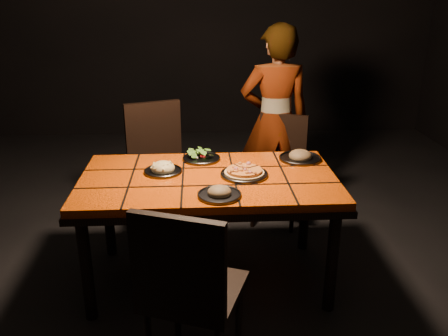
{
  "coord_description": "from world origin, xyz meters",
  "views": [
    {
      "loc": [
        -0.06,
        -2.76,
        1.85
      ],
      "look_at": [
        0.1,
        -0.04,
        0.82
      ],
      "focal_mm": 38.0,
      "sensor_mm": 36.0,
      "label": 1
    }
  ],
  "objects": [
    {
      "name": "plate_salad",
      "position": [
        -0.04,
        0.31,
        0.78
      ],
      "size": [
        0.26,
        0.26,
        0.07
      ],
      "color": "#3E3F44",
      "rests_on": "dining_table"
    },
    {
      "name": "chair_near",
      "position": [
        -0.12,
        -0.89,
        0.55
      ],
      "size": [
        0.56,
        0.56,
        0.97
      ],
      "rotation": [
        0.0,
        0.0,
        2.78
      ],
      "color": "black",
      "rests_on": "ground"
    },
    {
      "name": "dining_table",
      "position": [
        0.0,
        0.0,
        0.67
      ],
      "size": [
        1.62,
        0.92,
        0.75
      ],
      "color": "#F65607",
      "rests_on": "ground"
    },
    {
      "name": "chair_far_right",
      "position": [
        0.62,
        0.9,
        0.51
      ],
      "size": [
        0.52,
        0.52,
        0.89
      ],
      "rotation": [
        0.0,
        0.0,
        -0.37
      ],
      "color": "black",
      "rests_on": "ground"
    },
    {
      "name": "diner",
      "position": [
        0.59,
        1.08,
        0.81
      ],
      "size": [
        0.6,
        0.41,
        1.61
      ],
      "primitive_type": "imported",
      "rotation": [
        0.0,
        0.0,
        3.18
      ],
      "color": "brown",
      "rests_on": "ground"
    },
    {
      "name": "plate_pizza",
      "position": [
        0.23,
        -0.0,
        0.77
      ],
      "size": [
        0.35,
        0.35,
        0.04
      ],
      "color": "#3E3F44",
      "rests_on": "dining_table"
    },
    {
      "name": "plate_mushroom_b",
      "position": [
        0.64,
        0.28,
        0.77
      ],
      "size": [
        0.29,
        0.29,
        0.09
      ],
      "color": "#3E3F44",
      "rests_on": "dining_table"
    },
    {
      "name": "plate_pasta",
      "position": [
        -0.29,
        0.08,
        0.77
      ],
      "size": [
        0.24,
        0.24,
        0.08
      ],
      "color": "#3E3F44",
      "rests_on": "dining_table"
    },
    {
      "name": "chair_far_left",
      "position": [
        -0.38,
        0.87,
        0.58
      ],
      "size": [
        0.58,
        0.58,
        1.01
      ],
      "rotation": [
        0.0,
        0.0,
        0.34
      ],
      "color": "black",
      "rests_on": "ground"
    },
    {
      "name": "room_shell",
      "position": [
        0.0,
        0.0,
        1.5
      ],
      "size": [
        6.04,
        7.04,
        3.08
      ],
      "color": "black",
      "rests_on": "ground"
    },
    {
      "name": "plate_mushroom_a",
      "position": [
        0.05,
        -0.31,
        0.77
      ],
      "size": [
        0.25,
        0.25,
        0.08
      ],
      "color": "#3E3F44",
      "rests_on": "dining_table"
    }
  ]
}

